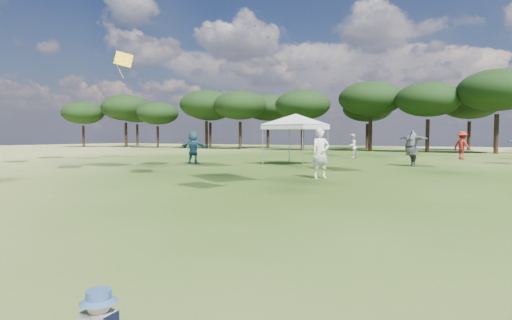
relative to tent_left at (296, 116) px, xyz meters
The scene contains 3 objects.
tree_line 27.41m from the tent_left, 70.15° to the left, with size 108.78×17.63×7.77m.
tent_left is the anchor object (origin of this frame).
festival_crowd 8.56m from the tent_left, 14.85° to the left, with size 28.92×24.10×1.90m.
Camera 1 is at (2.28, -0.02, 1.58)m, focal length 30.00 mm.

